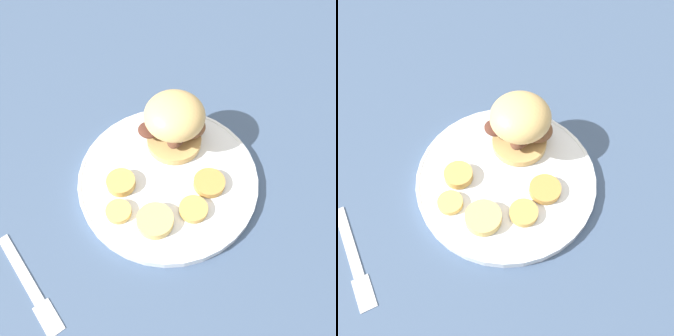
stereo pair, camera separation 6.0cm
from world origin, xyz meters
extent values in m
plane|color=#3D5170|center=(0.00, 0.00, 0.00)|extent=(4.00, 4.00, 0.00)
cylinder|color=white|center=(0.00, 0.00, 0.01)|extent=(0.29, 0.29, 0.02)
torus|color=white|center=(0.00, 0.00, 0.01)|extent=(0.29, 0.29, 0.01)
cylinder|color=tan|center=(-0.07, -0.01, 0.02)|extent=(0.09, 0.09, 0.01)
ellipsoid|color=#563323|center=(-0.06, 0.00, 0.05)|extent=(0.05, 0.03, 0.02)
ellipsoid|color=#4C281E|center=(-0.06, -0.05, 0.05)|extent=(0.05, 0.05, 0.01)
ellipsoid|color=brown|center=(-0.07, 0.00, 0.04)|extent=(0.05, 0.04, 0.02)
ellipsoid|color=brown|center=(-0.09, 0.02, 0.04)|extent=(0.07, 0.07, 0.02)
ellipsoid|color=#4C281E|center=(-0.09, -0.01, 0.04)|extent=(0.03, 0.04, 0.02)
ellipsoid|color=brown|center=(-0.08, 0.01, 0.04)|extent=(0.04, 0.05, 0.02)
ellipsoid|color=#DBB26B|center=(-0.07, -0.01, 0.09)|extent=(0.10, 0.10, 0.06)
cylinder|color=tan|center=(0.03, -0.07, 0.02)|extent=(0.05, 0.05, 0.01)
cylinder|color=#BC8942|center=(0.00, 0.07, 0.02)|extent=(0.05, 0.05, 0.01)
cylinder|color=tan|center=(0.05, 0.05, 0.02)|extent=(0.04, 0.04, 0.01)
cylinder|color=#DBB766|center=(0.08, 0.00, 0.02)|extent=(0.05, 0.05, 0.01)
cylinder|color=tan|center=(0.08, -0.06, 0.02)|extent=(0.04, 0.04, 0.01)
cube|color=silver|center=(0.19, -0.17, 0.00)|extent=(0.09, 0.10, 0.00)
cube|color=silver|center=(0.24, -0.11, 0.00)|extent=(0.05, 0.05, 0.00)
camera|label=1|loc=(0.32, 0.08, 0.55)|focal=42.00mm
camera|label=2|loc=(0.30, 0.13, 0.55)|focal=42.00mm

